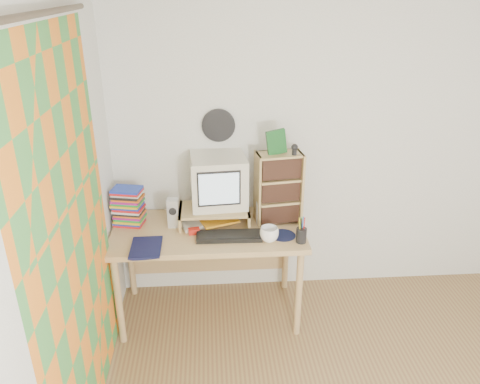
{
  "coord_description": "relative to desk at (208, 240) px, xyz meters",
  "views": [
    {
      "loc": [
        -1.0,
        -1.65,
        2.39
      ],
      "look_at": [
        -0.8,
        1.33,
        1.06
      ],
      "focal_mm": 35.0,
      "sensor_mm": 36.0,
      "label": 1
    }
  ],
  "objects": [
    {
      "name": "back_wall",
      "position": [
        1.03,
        0.31,
        0.63
      ],
      "size": [
        3.5,
        0.0,
        3.5
      ],
      "primitive_type": "plane",
      "rotation": [
        1.57,
        0.0,
        0.0
      ],
      "color": "white",
      "rests_on": "floor"
    },
    {
      "name": "left_wall",
      "position": [
        -0.72,
        -1.44,
        0.63
      ],
      "size": [
        0.0,
        3.5,
        3.5
      ],
      "primitive_type": "plane",
      "rotation": [
        1.57,
        0.0,
        1.57
      ],
      "color": "white",
      "rests_on": "floor"
    },
    {
      "name": "curtain",
      "position": [
        -0.68,
        -0.96,
        0.53
      ],
      "size": [
        0.0,
        2.2,
        2.2
      ],
      "primitive_type": "plane",
      "rotation": [
        1.57,
        0.0,
        1.57
      ],
      "color": "orange",
      "rests_on": "left_wall"
    },
    {
      "name": "wall_disc",
      "position": [
        0.1,
        0.29,
        0.81
      ],
      "size": [
        0.25,
        0.02,
        0.25
      ],
      "primitive_type": "cylinder",
      "rotation": [
        1.57,
        0.0,
        0.0
      ],
      "color": "black",
      "rests_on": "back_wall"
    },
    {
      "name": "desk",
      "position": [
        0.0,
        0.0,
        0.0
      ],
      "size": [
        1.4,
        0.7,
        0.75
      ],
      "color": "tan",
      "rests_on": "floor"
    },
    {
      "name": "monitor_riser",
      "position": [
        0.05,
        0.04,
        0.23
      ],
      "size": [
        0.52,
        0.3,
        0.12
      ],
      "color": "tan",
      "rests_on": "desk"
    },
    {
      "name": "crt_monitor",
      "position": [
        0.09,
        0.09,
        0.44
      ],
      "size": [
        0.43,
        0.43,
        0.38
      ],
      "primitive_type": "cube",
      "rotation": [
        0.0,
        0.0,
        0.09
      ],
      "color": "beige",
      "rests_on": "monitor_riser"
    },
    {
      "name": "speaker_left",
      "position": [
        -0.25,
        0.0,
        0.24
      ],
      "size": [
        0.08,
        0.08,
        0.22
      ],
      "primitive_type": "cube",
      "rotation": [
        0.0,
        0.0,
        -0.04
      ],
      "color": "silver",
      "rests_on": "desk"
    },
    {
      "name": "speaker_right",
      "position": [
        0.4,
        0.01,
        0.22
      ],
      "size": [
        0.07,
        0.07,
        0.18
      ],
      "primitive_type": "cube",
      "rotation": [
        0.0,
        0.0,
        0.06
      ],
      "color": "silver",
      "rests_on": "desk"
    },
    {
      "name": "keyboard",
      "position": [
        0.15,
        -0.21,
        0.15
      ],
      "size": [
        0.47,
        0.16,
        0.03
      ],
      "primitive_type": "cube",
      "rotation": [
        0.0,
        0.0,
        -0.02
      ],
      "color": "black",
      "rests_on": "desk"
    },
    {
      "name": "dvd_stack",
      "position": [
        -0.58,
        0.05,
        0.28
      ],
      "size": [
        0.23,
        0.19,
        0.29
      ],
      "primitive_type": null,
      "rotation": [
        0.0,
        0.0,
        -0.21
      ],
      "color": "brown",
      "rests_on": "desk"
    },
    {
      "name": "cd_rack",
      "position": [
        0.52,
        0.02,
        0.41
      ],
      "size": [
        0.35,
        0.22,
        0.54
      ],
      "primitive_type": "cube",
      "rotation": [
        0.0,
        0.0,
        0.14
      ],
      "color": "tan",
      "rests_on": "desk"
    },
    {
      "name": "mug",
      "position": [
        0.43,
        -0.27,
        0.19
      ],
      "size": [
        0.14,
        0.14,
        0.1
      ],
      "primitive_type": "imported",
      "rotation": [
        0.0,
        0.0,
        -0.05
      ],
      "color": "white",
      "rests_on": "desk"
    },
    {
      "name": "diary",
      "position": [
        -0.52,
        -0.32,
        0.16
      ],
      "size": [
        0.25,
        0.19,
        0.05
      ],
      "primitive_type": "imported",
      "rotation": [
        0.0,
        0.0,
        0.01
      ],
      "color": "#10133C",
      "rests_on": "desk"
    },
    {
      "name": "mousepad",
      "position": [
        0.53,
        -0.2,
        0.14
      ],
      "size": [
        0.22,
        0.22,
        0.0
      ],
      "primitive_type": "cylinder",
      "rotation": [
        0.0,
        0.0,
        0.26
      ],
      "color": "black",
      "rests_on": "desk"
    },
    {
      "name": "pen_cup",
      "position": [
        0.65,
        -0.3,
        0.21
      ],
      "size": [
        0.08,
        0.08,
        0.15
      ],
      "primitive_type": null,
      "rotation": [
        0.0,
        0.0,
        0.03
      ],
      "color": "black",
      "rests_on": "desk"
    },
    {
      "name": "papers",
      "position": [
        -0.0,
        0.04,
        0.16
      ],
      "size": [
        0.37,
        0.32,
        0.04
      ],
      "primitive_type": null,
      "rotation": [
        0.0,
        0.0,
        0.34
      ],
      "color": "silver",
      "rests_on": "desk"
    },
    {
      "name": "red_box",
      "position": [
        -0.1,
        -0.13,
        0.15
      ],
      "size": [
        0.09,
        0.06,
        0.04
      ],
      "primitive_type": "cube",
      "rotation": [
        0.0,
        0.0,
        0.17
      ],
      "color": "red",
      "rests_on": "desk"
    },
    {
      "name": "game_box",
      "position": [
        0.5,
        0.01,
        0.77
      ],
      "size": [
        0.14,
        0.06,
        0.17
      ],
      "primitive_type": "cube",
      "rotation": [
        0.0,
        0.0,
        0.2
      ],
      "color": "#175321",
      "rests_on": "cd_rack"
    },
    {
      "name": "webcam",
      "position": [
        0.62,
        -0.02,
        0.72
      ],
      "size": [
        0.05,
        0.05,
        0.08
      ],
      "primitive_type": null,
      "rotation": [
        0.0,
        0.0,
        0.08
      ],
      "color": "black",
      "rests_on": "cd_rack"
    }
  ]
}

